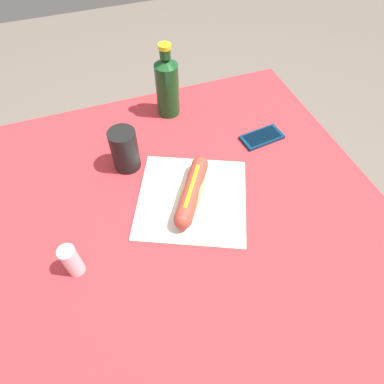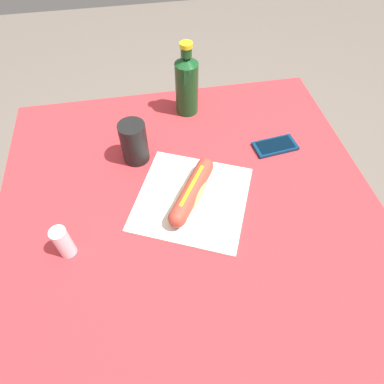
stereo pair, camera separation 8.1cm
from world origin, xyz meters
TOP-DOWN VIEW (x-y plane):
  - ground_plane at (0.00, 0.00)m, footprint 6.00×6.00m
  - dining_table at (0.00, 0.00)m, footprint 1.03×0.95m
  - paper_wrapper at (-0.06, 0.01)m, footprint 0.35×0.36m
  - hot_dog at (-0.06, 0.01)m, footprint 0.19×0.14m
  - cell_phone at (-0.20, 0.28)m, footprint 0.08×0.13m
  - soda_bottle at (-0.41, 0.06)m, footprint 0.07×0.07m
  - drinking_cup at (-0.23, -0.12)m, footprint 0.07×0.07m
  - salt_shaker at (0.04, -0.29)m, footprint 0.04×0.04m

SIDE VIEW (x-z plane):
  - ground_plane at x=0.00m, z-range 0.00..0.00m
  - dining_table at x=0.00m, z-range 0.24..1.00m
  - paper_wrapper at x=-0.06m, z-range 0.76..0.76m
  - cell_phone at x=-0.20m, z-range 0.76..0.77m
  - hot_dog at x=-0.06m, z-range 0.76..0.82m
  - salt_shaker at x=0.04m, z-range 0.76..0.84m
  - drinking_cup at x=-0.23m, z-range 0.76..0.88m
  - soda_bottle at x=-0.41m, z-range 0.74..0.96m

